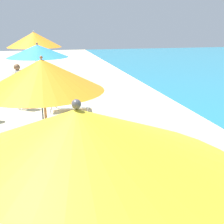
% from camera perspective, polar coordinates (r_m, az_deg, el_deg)
% --- Properties ---
extents(umbrella_second, '(2.48, 2.48, 2.63)m').
position_cam_1_polar(umbrella_second, '(1.72, -7.20, -7.63)').
color(umbrella_second, '#4C4C51').
rests_on(umbrella_second, ground).
extents(umbrella_third, '(2.28, 2.28, 2.55)m').
position_cam_1_polar(umbrella_third, '(5.14, -14.54, 7.55)').
color(umbrella_third, olive).
rests_on(umbrella_third, ground).
extents(lounger_third_shoreside, '(1.26, 0.78, 0.56)m').
position_cam_1_polar(lounger_third_shoreside, '(6.92, -4.26, -6.10)').
color(lounger_third_shoreside, white).
rests_on(lounger_third_shoreside, ground).
extents(lounger_third_inland, '(1.57, 0.92, 0.61)m').
position_cam_1_polar(lounger_third_inland, '(4.93, -4.40, -16.29)').
color(lounger_third_inland, white).
rests_on(lounger_third_inland, ground).
extents(umbrella_fourth, '(1.89, 1.89, 2.58)m').
position_cam_1_polar(umbrella_fourth, '(8.82, -15.53, 12.35)').
color(umbrella_fourth, '#4C4C51').
rests_on(umbrella_fourth, ground).
extents(lounger_fourth_shoreside, '(1.63, 0.73, 0.57)m').
position_cam_1_polar(lounger_fourth_shoreside, '(10.22, -9.42, 1.55)').
color(lounger_fourth_shoreside, white).
rests_on(lounger_fourth_shoreside, ground).
extents(umbrella_farthest, '(2.36, 2.36, 2.89)m').
position_cam_1_polar(umbrella_farthest, '(12.66, -16.21, 14.53)').
color(umbrella_farthest, silver).
rests_on(umbrella_farthest, ground).
extents(lounger_farthest_shoreside, '(1.49, 0.81, 0.51)m').
position_cam_1_polar(lounger_farthest_shoreside, '(14.16, -11.02, 6.00)').
color(lounger_farthest_shoreside, white).
rests_on(lounger_farthest_shoreside, ground).
extents(person_walking_far, '(0.42, 0.40, 1.74)m').
position_cam_1_polar(person_walking_far, '(10.73, -19.24, 6.03)').
color(person_walking_far, silver).
rests_on(person_walking_far, ground).
extents(beach_ball, '(0.29, 0.29, 0.29)m').
position_cam_1_polar(beach_ball, '(13.88, -22.45, 4.25)').
color(beach_ball, orange).
rests_on(beach_ball, ground).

